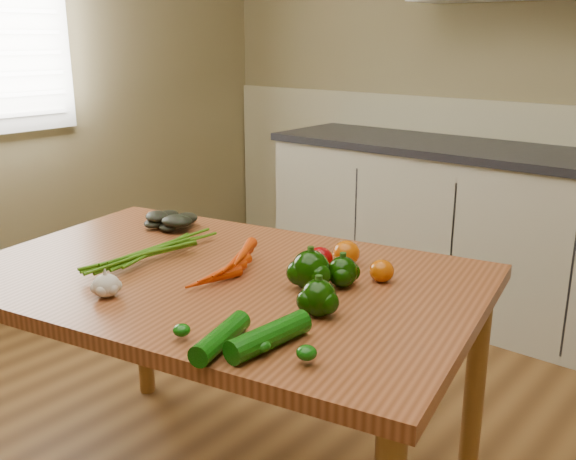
# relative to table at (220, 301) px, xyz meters

# --- Properties ---
(room) EXTENTS (4.04, 5.04, 2.64)m
(room) POSITION_rel_table_xyz_m (0.06, -0.13, 0.56)
(room) COLOR brown
(room) RESTS_ON ground
(counter_run) EXTENTS (2.84, 0.64, 1.14)m
(counter_run) POSITION_rel_table_xyz_m (0.27, 1.89, -0.23)
(counter_run) COLOR #AFA992
(counter_run) RESTS_ON ground
(table) EXTENTS (1.61, 1.20, 0.78)m
(table) POSITION_rel_table_xyz_m (0.00, 0.00, 0.00)
(table) COLOR brown
(table) RESTS_ON ground
(carrot_bunch) EXTENTS (0.30, 0.26, 0.07)m
(carrot_bunch) POSITION_rel_table_xyz_m (-0.05, -0.01, 0.12)
(carrot_bunch) COLOR #CF3B04
(carrot_bunch) RESTS_ON table
(leafy_greens) EXTENTS (0.21, 0.19, 0.10)m
(leafy_greens) POSITION_rel_table_xyz_m (-0.47, 0.22, 0.14)
(leafy_greens) COLOR black
(leafy_greens) RESTS_ON table
(garlic_bulb) EXTENTS (0.07, 0.07, 0.06)m
(garlic_bulb) POSITION_rel_table_xyz_m (-0.10, -0.31, 0.12)
(garlic_bulb) COLOR beige
(garlic_bulb) RESTS_ON table
(pepper_a) EXTENTS (0.10, 0.10, 0.10)m
(pepper_a) POSITION_rel_table_xyz_m (0.27, 0.07, 0.14)
(pepper_a) COLOR black
(pepper_a) RESTS_ON table
(pepper_b) EXTENTS (0.08, 0.08, 0.08)m
(pepper_b) POSITION_rel_table_xyz_m (0.33, 0.14, 0.13)
(pepper_b) COLOR black
(pepper_b) RESTS_ON table
(pepper_c) EXTENTS (0.09, 0.09, 0.09)m
(pepper_c) POSITION_rel_table_xyz_m (0.39, -0.05, 0.13)
(pepper_c) COLOR black
(pepper_c) RESTS_ON table
(tomato_a) EXTENTS (0.07, 0.07, 0.07)m
(tomato_a) POSITION_rel_table_xyz_m (0.20, 0.21, 0.12)
(tomato_a) COLOR #820205
(tomato_a) RESTS_ON table
(tomato_b) EXTENTS (0.08, 0.08, 0.07)m
(tomato_b) POSITION_rel_table_xyz_m (0.24, 0.29, 0.12)
(tomato_b) COLOR #B94D04
(tomato_b) RESTS_ON table
(tomato_c) EXTENTS (0.07, 0.07, 0.06)m
(tomato_c) POSITION_rel_table_xyz_m (0.39, 0.24, 0.12)
(tomato_c) COLOR #B94D04
(tomato_c) RESTS_ON table
(zucchini_a) EXTENTS (0.07, 0.22, 0.05)m
(zucchini_a) POSITION_rel_table_xyz_m (0.41, -0.26, 0.11)
(zucchini_a) COLOR #084507
(zucchini_a) RESTS_ON table
(zucchini_b) EXTENTS (0.10, 0.20, 0.05)m
(zucchini_b) POSITION_rel_table_xyz_m (0.33, -0.32, 0.11)
(zucchini_b) COLOR #084507
(zucchini_b) RESTS_ON table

